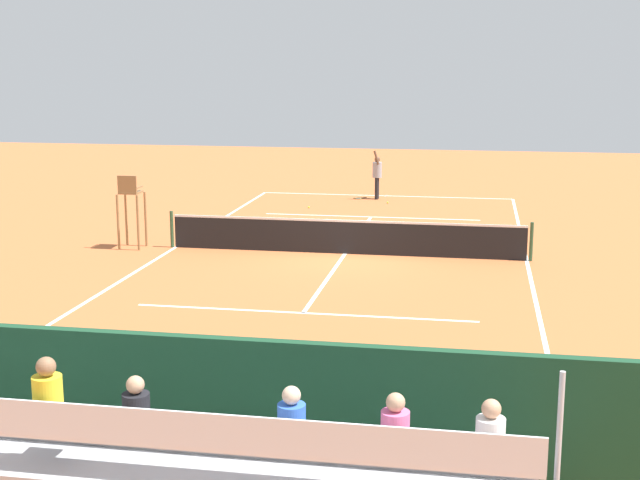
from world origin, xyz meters
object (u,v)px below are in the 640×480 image
object	(u,v)px
bleacher_stand	(148,463)
umpire_chair	(131,203)
tennis_net	(345,236)
equipment_bag	(194,450)
tennis_ball_near	(309,207)
tennis_racket	(359,198)
courtside_bench	(354,432)
tennis_player	(377,173)
tennis_ball_far	(388,203)

from	to	relation	value
bleacher_stand	umpire_chair	world-z (taller)	bleacher_stand
tennis_net	equipment_bag	xyz separation A→B (m)	(0.05, 13.40, -0.32)
umpire_chair	tennis_ball_near	bearing A→B (deg)	-115.33
equipment_bag	bleacher_stand	bearing A→B (deg)	93.85
equipment_bag	tennis_racket	bearing A→B (deg)	-87.77
tennis_ball_near	umpire_chair	bearing A→B (deg)	64.67
tennis_racket	bleacher_stand	bearing A→B (deg)	92.36
bleacher_stand	tennis_ball_near	world-z (taller)	bleacher_stand
courtside_bench	tennis_racket	xyz separation A→B (m)	(3.08, -23.34, -0.54)
tennis_player	tennis_ball_far	bearing A→B (deg)	117.45
tennis_player	courtside_bench	bearing A→B (deg)	95.82
tennis_racket	tennis_ball_far	distance (m)	1.56
tennis_net	bleacher_stand	bearing A→B (deg)	90.31
courtside_bench	tennis_player	world-z (taller)	tennis_player
tennis_ball_far	equipment_bag	bearing A→B (deg)	89.20
tennis_net	courtside_bench	distance (m)	13.44
tennis_net	tennis_racket	size ratio (longest dim) A/B	19.41
umpire_chair	equipment_bag	world-z (taller)	umpire_chair
bleacher_stand	tennis_ball_far	distance (m)	24.50
courtside_bench	tennis_ball_far	xyz separation A→B (m)	(1.85, -22.38, -0.53)
tennis_player	tennis_ball_near	distance (m)	3.57
bleacher_stand	tennis_ball_near	xyz separation A→B (m)	(2.57, -22.88, -0.91)
courtside_bench	bleacher_stand	bearing A→B (deg)	45.91
equipment_bag	tennis_ball_far	xyz separation A→B (m)	(-0.31, -22.51, -0.15)
umpire_chair	tennis_ball_near	distance (m)	8.77
umpire_chair	equipment_bag	distance (m)	14.49
equipment_bag	umpire_chair	bearing A→B (deg)	-64.80
bleacher_stand	tennis_racket	size ratio (longest dim) A/B	17.08
tennis_ball_near	tennis_ball_far	distance (m)	3.18
courtside_bench	tennis_ball_near	distance (m)	21.29
tennis_net	umpire_chair	xyz separation A→B (m)	(6.20, 0.33, 0.81)
courtside_bench	tennis_ball_near	xyz separation A→B (m)	(4.60, -20.78, -0.53)
umpire_chair	bleacher_stand	bearing A→B (deg)	112.67
tennis_net	bleacher_stand	distance (m)	15.38
bleacher_stand	courtside_bench	xyz separation A→B (m)	(-2.03, -2.10, -0.38)
tennis_net	umpire_chair	world-z (taller)	umpire_chair
tennis_racket	tennis_ball_far	bearing A→B (deg)	141.87
umpire_chair	tennis_ball_near	world-z (taller)	umpire_chair
courtside_bench	tennis_racket	bearing A→B (deg)	-82.48
tennis_net	tennis_ball_far	world-z (taller)	tennis_net
bleacher_stand	tennis_player	bearing A→B (deg)	-89.21
equipment_bag	tennis_racket	xyz separation A→B (m)	(0.91, -23.47, -0.16)
tennis_net	tennis_ball_near	world-z (taller)	tennis_net
tennis_ball_far	tennis_ball_near	bearing A→B (deg)	30.11
tennis_net	tennis_ball_far	bearing A→B (deg)	-91.66
courtside_bench	tennis_racket	world-z (taller)	courtside_bench
tennis_racket	tennis_ball_far	xyz separation A→B (m)	(-1.23, 0.96, 0.02)
tennis_player	tennis_ball_near	bearing A→B (deg)	49.80
tennis_racket	equipment_bag	bearing A→B (deg)	92.23
umpire_chair	tennis_racket	world-z (taller)	umpire_chair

